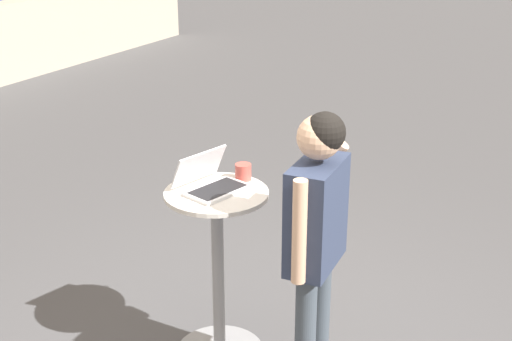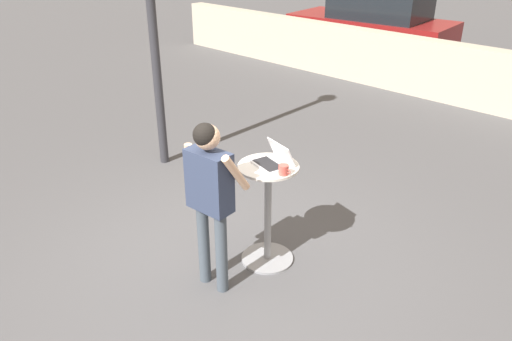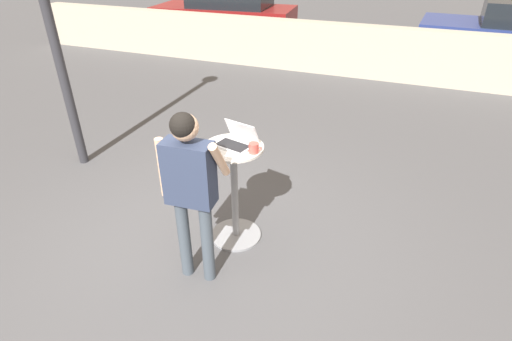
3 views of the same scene
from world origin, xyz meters
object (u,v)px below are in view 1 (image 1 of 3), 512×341
standing_person (316,227)px  coffee_mug (243,172)px  cafe_table (218,271)px  laptop (211,181)px

standing_person → coffee_mug: bearing=62.2°
coffee_mug → standing_person: size_ratio=0.08×
cafe_table → standing_person: bearing=-98.2°
cafe_table → standing_person: 0.81m
cafe_table → laptop: bearing=74.0°
laptop → standing_person: size_ratio=0.25×
cafe_table → coffee_mug: (0.23, -0.04, 0.55)m
cafe_table → laptop: laptop is taller
laptop → coffee_mug: (0.21, -0.09, -0.00)m
cafe_table → coffee_mug: 0.59m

